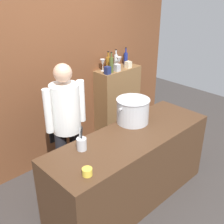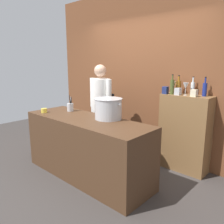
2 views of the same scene
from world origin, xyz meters
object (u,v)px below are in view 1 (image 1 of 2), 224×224
object	(u,v)px
stockpot_large	(133,111)
wine_bottle_cobalt	(126,58)
spice_tin_navy	(107,70)
wine_bottle_olive	(111,65)
wine_glass_short	(103,63)
spice_tin_silver	(117,68)
wine_bottle_clear	(116,60)
wine_glass_wide	(119,60)
utensil_crock	(82,144)
chef	(66,121)
butter_jar	(87,172)
spice_tin_cream	(128,65)
wine_bottle_amber	(108,63)

from	to	relation	value
stockpot_large	wine_bottle_cobalt	xyz separation A→B (m)	(0.96, 1.04, 0.27)
spice_tin_navy	wine_bottle_cobalt	bearing A→B (deg)	15.93
wine_bottle_olive	wine_glass_short	bearing A→B (deg)	108.21
stockpot_large	wine_bottle_olive	distance (m)	1.07
spice_tin_silver	wine_bottle_clear	bearing A→B (deg)	48.86
wine_glass_wide	stockpot_large	bearing A→B (deg)	-126.91
utensil_crock	wine_glass_wide	bearing A→B (deg)	32.93
chef	wine_glass_wide	size ratio (longest dim) A/B	8.65
stockpot_large	wine_bottle_cobalt	size ratio (longest dim) A/B	1.62
chef	stockpot_large	xyz separation A→B (m)	(0.64, -0.48, 0.08)
butter_jar	spice_tin_silver	xyz separation A→B (m)	(1.66, 1.30, 0.33)
spice_tin_cream	spice_tin_navy	size ratio (longest dim) A/B	0.89
butter_jar	spice_tin_cream	bearing A→B (deg)	34.22
wine_bottle_cobalt	spice_tin_navy	xyz separation A→B (m)	(-0.55, -0.16, -0.05)
butter_jar	wine_bottle_amber	size ratio (longest dim) A/B	0.32
wine_bottle_clear	wine_glass_short	bearing A→B (deg)	-176.16
wine_bottle_amber	spice_tin_silver	size ratio (longest dim) A/B	2.72
wine_bottle_amber	stockpot_large	bearing A→B (deg)	-118.62
utensil_crock	wine_glass_wide	xyz separation A→B (m)	(1.53, 0.99, 0.38)
spice_tin_navy	chef	bearing A→B (deg)	-159.10
wine_bottle_cobalt	spice_tin_silver	bearing A→B (deg)	-157.11
wine_bottle_cobalt	wine_glass_wide	xyz separation A→B (m)	(-0.25, -0.09, 0.03)
spice_tin_silver	spice_tin_cream	xyz separation A→B (m)	(0.25, 0.00, -0.00)
wine_bottle_clear	wine_glass_wide	distance (m)	0.14
stockpot_large	spice_tin_silver	bearing A→B (deg)	55.39
wine_bottle_cobalt	wine_glass_short	bearing A→B (deg)	179.25
spice_tin_cream	wine_bottle_cobalt	bearing A→B (deg)	56.99
wine_bottle_clear	spice_tin_cream	xyz separation A→B (m)	(0.10, -0.17, -0.05)
wine_bottle_amber	spice_tin_silver	xyz separation A→B (m)	(0.06, -0.13, -0.05)
wine_bottle_clear	spice_tin_navy	bearing A→B (deg)	-152.74
wine_bottle_cobalt	spice_tin_navy	size ratio (longest dim) A/B	2.47
utensil_crock	wine_bottle_clear	xyz separation A→B (m)	(1.59, 1.11, 0.34)
stockpot_large	wine_glass_short	size ratio (longest dim) A/B	2.50
utensil_crock	spice_tin_navy	size ratio (longest dim) A/B	2.36
wine_glass_wide	spice_tin_silver	xyz separation A→B (m)	(-0.09, -0.05, -0.09)
wine_bottle_olive	spice_tin_silver	xyz separation A→B (m)	(0.11, -0.01, -0.07)
stockpot_large	spice_tin_cream	size ratio (longest dim) A/B	4.50
utensil_crock	wine_bottle_amber	size ratio (longest dim) A/B	0.93
wine_bottle_amber	wine_glass_wide	xyz separation A→B (m)	(0.15, -0.07, 0.03)
wine_bottle_clear	wine_glass_short	world-z (taller)	wine_bottle_clear
wine_bottle_olive	spice_tin_silver	distance (m)	0.13
spice_tin_cream	spice_tin_navy	world-z (taller)	spice_tin_navy
butter_jar	spice_tin_cream	size ratio (longest dim) A/B	0.91
butter_jar	spice_tin_navy	world-z (taller)	spice_tin_navy
wine_bottle_cobalt	wine_glass_wide	world-z (taller)	wine_bottle_cobalt
wine_glass_short	spice_tin_cream	xyz separation A→B (m)	(0.41, -0.15, -0.08)
stockpot_large	wine_glass_wide	size ratio (longest dim) A/B	2.39
stockpot_large	butter_jar	xyz separation A→B (m)	(-1.05, -0.41, -0.11)
wine_bottle_olive	spice_tin_navy	world-z (taller)	wine_bottle_olive
wine_bottle_cobalt	spice_tin_cream	bearing A→B (deg)	-123.01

